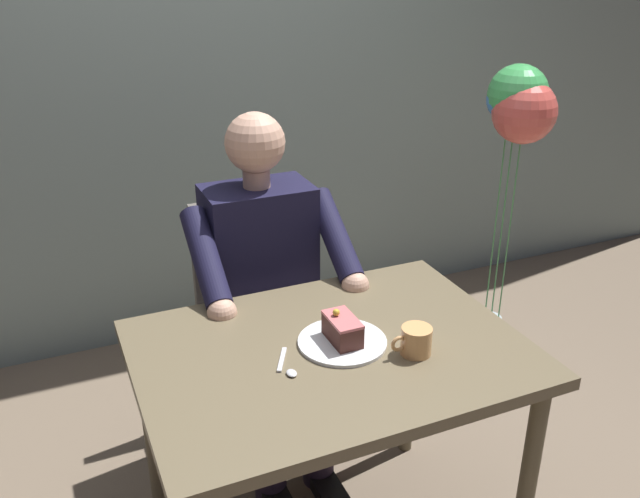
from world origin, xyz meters
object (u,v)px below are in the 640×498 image
(balloon_display, at_px, (516,124))
(cake_slice, at_px, (342,329))
(coffee_cup, at_px, (416,340))
(dessert_spoon, at_px, (287,367))
(dining_table, at_px, (331,376))
(chair, at_px, (254,311))
(seated_person, at_px, (268,294))

(balloon_display, bearing_deg, cake_slice, 32.66)
(coffee_cup, distance_m, dessert_spoon, 0.35)
(coffee_cup, height_order, balloon_display, balloon_display)
(dining_table, distance_m, chair, 0.71)
(cake_slice, bearing_deg, seated_person, -85.93)
(dining_table, xyz_separation_m, dessert_spoon, (0.14, 0.04, 0.10))
(seated_person, xyz_separation_m, dessert_spoon, (0.14, 0.56, 0.09))
(chair, height_order, seated_person, seated_person)
(dining_table, bearing_deg, dessert_spoon, 16.95)
(coffee_cup, xyz_separation_m, dessert_spoon, (0.34, -0.07, -0.04))
(chair, bearing_deg, dining_table, 90.00)
(dining_table, relative_size, balloon_display, 0.78)
(cake_slice, relative_size, balloon_display, 0.09)
(coffee_cup, bearing_deg, balloon_display, -138.73)
(seated_person, height_order, cake_slice, seated_person)
(cake_slice, bearing_deg, balloon_display, -147.34)
(chair, xyz_separation_m, balloon_display, (-1.14, -0.02, 0.59))
(seated_person, distance_m, coffee_cup, 0.68)
(seated_person, bearing_deg, dessert_spoon, 75.63)
(dining_table, height_order, balloon_display, balloon_display)
(cake_slice, distance_m, dessert_spoon, 0.19)
(chair, bearing_deg, cake_slice, 93.05)
(cake_slice, height_order, dessert_spoon, cake_slice)
(chair, xyz_separation_m, coffee_cup, (-0.19, 0.81, 0.29))
(dining_table, xyz_separation_m, coffee_cup, (-0.19, 0.12, 0.13))
(chair, relative_size, dessert_spoon, 6.56)
(cake_slice, bearing_deg, chair, -86.95)
(chair, distance_m, cake_slice, 0.75)
(balloon_display, bearing_deg, chair, 1.00)
(coffee_cup, xyz_separation_m, balloon_display, (-0.94, -0.83, 0.30))
(chair, bearing_deg, dessert_spoon, 78.90)
(balloon_display, bearing_deg, dessert_spoon, 30.54)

